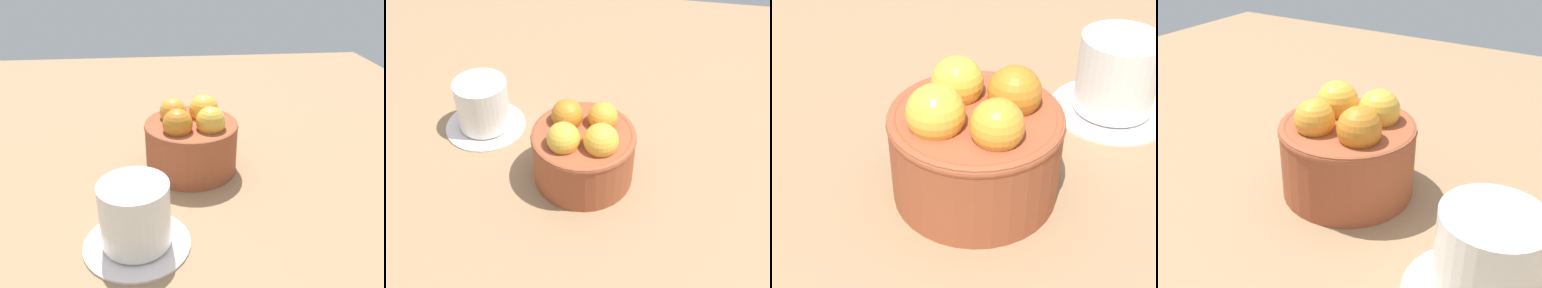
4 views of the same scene
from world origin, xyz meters
The scene contains 3 objects.
ground_plane centered at (0.00, 0.00, -1.78)cm, with size 132.75×114.77×3.57cm, color #997551.
terracotta_bowl centered at (0.00, 0.03, 4.85)cm, with size 13.63×13.63×10.72cm.
coffee_cup centered at (16.50, -7.71, 3.67)cm, with size 12.15×12.15×8.06cm.
Camera 3 is at (-31.67, -13.39, 30.57)cm, focal length 51.53 mm.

